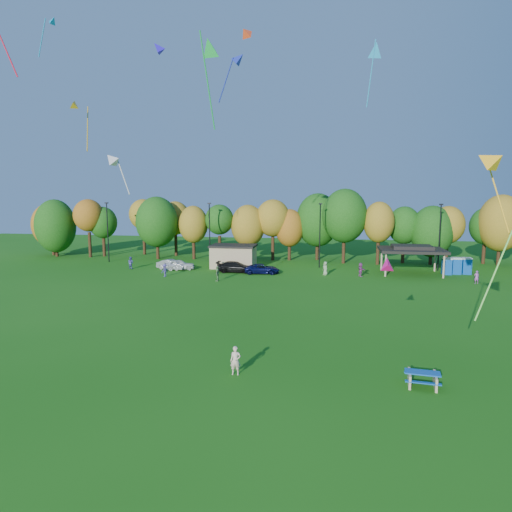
% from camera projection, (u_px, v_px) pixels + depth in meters
% --- Properties ---
extents(ground, '(160.00, 160.00, 0.00)m').
position_uv_depth(ground, '(263.00, 381.00, 25.99)').
color(ground, '#19600F').
rests_on(ground, ground).
extents(tree_line, '(93.57, 10.55, 11.15)m').
position_uv_depth(tree_line, '(301.00, 223.00, 69.77)').
color(tree_line, black).
rests_on(tree_line, ground).
extents(lamp_posts, '(64.50, 0.25, 9.09)m').
position_uv_depth(lamp_posts, '(320.00, 233.00, 64.03)').
color(lamp_posts, black).
rests_on(lamp_posts, ground).
extents(utility_building, '(6.30, 4.30, 3.25)m').
position_uv_depth(utility_building, '(234.00, 256.00, 64.50)').
color(utility_building, tan).
rests_on(utility_building, ground).
extents(pavilion, '(8.20, 6.20, 3.77)m').
position_uv_depth(pavilion, '(412.00, 249.00, 59.37)').
color(pavilion, tan).
rests_on(pavilion, ground).
extents(porta_potties, '(3.75, 1.80, 2.18)m').
position_uv_depth(porta_potties, '(456.00, 266.00, 59.40)').
color(porta_potties, '#0C4AA8').
rests_on(porta_potties, ground).
extents(picnic_table, '(2.04, 1.76, 0.81)m').
position_uv_depth(picnic_table, '(422.00, 378.00, 25.30)').
color(picnic_table, tan).
rests_on(picnic_table, ground).
extents(kite_flyer, '(0.67, 0.48, 1.71)m').
position_uv_depth(kite_flyer, '(236.00, 361.00, 26.85)').
color(kite_flyer, beige).
rests_on(kite_flyer, ground).
extents(car_a, '(4.55, 2.92, 1.44)m').
position_uv_depth(car_a, '(179.00, 265.00, 62.85)').
color(car_a, white).
rests_on(car_a, ground).
extents(car_b, '(4.34, 2.22, 1.36)m').
position_uv_depth(car_b, '(171.00, 265.00, 63.07)').
color(car_b, gray).
rests_on(car_b, ground).
extents(car_c, '(4.81, 2.68, 1.27)m').
position_uv_depth(car_c, '(262.00, 269.00, 59.85)').
color(car_c, '#0B0F45').
rests_on(car_c, ground).
extents(car_d, '(5.06, 2.14, 1.46)m').
position_uv_depth(car_d, '(235.00, 267.00, 60.81)').
color(car_d, black).
rests_on(car_d, ground).
extents(far_person_0, '(0.58, 0.40, 1.54)m').
position_uv_depth(far_person_0, '(477.00, 277.00, 53.36)').
color(far_person_0, '#B857B9').
rests_on(far_person_0, ground).
extents(far_person_1, '(0.97, 1.19, 1.60)m').
position_uv_depth(far_person_1, '(165.00, 270.00, 57.71)').
color(far_person_1, '#4E4292').
rests_on(far_person_1, ground).
extents(far_person_2, '(0.93, 1.03, 1.76)m').
position_uv_depth(far_person_2, '(325.00, 268.00, 58.82)').
color(far_person_2, '#86A36F').
rests_on(far_person_2, ground).
extents(far_person_3, '(0.99, 0.89, 1.69)m').
position_uv_depth(far_person_3, '(131.00, 263.00, 63.60)').
color(far_person_3, '#514CA8').
rests_on(far_person_3, ground).
extents(far_person_4, '(1.10, 1.72, 1.77)m').
position_uv_depth(far_person_4, '(361.00, 270.00, 57.85)').
color(far_person_4, '#983F8A').
rests_on(far_person_4, ground).
extents(far_person_5, '(0.50, 1.09, 1.83)m').
position_uv_depth(far_person_5, '(217.00, 274.00, 54.80)').
color(far_person_5, '#668E57').
rests_on(far_person_5, ground).
extents(kite_2, '(1.67, 1.39, 1.45)m').
position_uv_depth(kite_2, '(157.00, 48.00, 43.07)').
color(kite_2, '#2816C7').
extents(kite_3, '(2.17, 2.31, 1.89)m').
position_uv_depth(kite_3, '(249.00, 33.00, 50.92)').
color(kite_3, '#F2431A').
extents(kite_4, '(2.70, 1.17, 4.45)m').
position_uv_depth(kite_4, '(239.00, 59.00, 39.98)').
color(kite_4, navy).
extents(kite_5, '(1.53, 3.05, 5.26)m').
position_uv_depth(kite_5, '(75.00, 105.00, 45.25)').
color(kite_5, gold).
extents(kite_6, '(1.99, 3.99, 6.55)m').
position_uv_depth(kite_6, '(375.00, 50.00, 44.11)').
color(kite_6, '#24A6E7').
extents(kite_7, '(2.23, 1.27, 3.48)m').
position_uv_depth(kite_7, '(112.00, 159.00, 35.73)').
color(kite_7, '#B3B3B3').
extents(kite_9, '(1.87, 4.46, 7.50)m').
position_uv_depth(kite_9, '(210.00, 47.00, 35.62)').
color(kite_9, green).
extents(kite_10, '(1.00, 1.32, 1.27)m').
position_uv_depth(kite_10, '(387.00, 263.00, 28.85)').
color(kite_10, '#F20D7C').
extents(kite_11, '(3.00, 2.74, 5.55)m').
position_uv_depth(kite_11, '(487.00, 161.00, 28.14)').
color(kite_11, yellow).
extents(kite_13, '(2.55, 1.16, 4.27)m').
position_uv_depth(kite_13, '(52.00, 21.00, 48.44)').
color(kite_13, '#0D8BC5').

